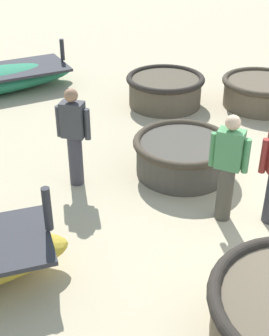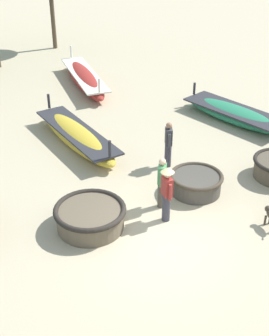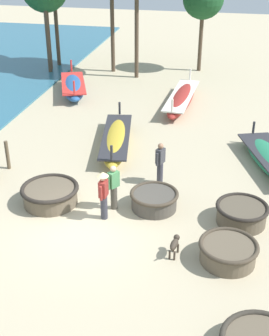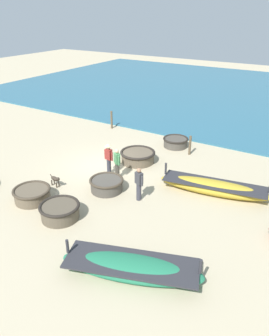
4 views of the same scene
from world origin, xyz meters
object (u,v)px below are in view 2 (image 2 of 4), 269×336
(fisherman_with_hat, at_px, (167,191))
(fisherman_standing_left, at_px, (162,182))
(coracle_tilted, at_px, (90,216))
(fisherman_standing_right, at_px, (168,143))
(coracle_far_left, at_px, (196,182))
(long_boat_blue_hull, at_px, (77,136))
(long_boat_red_hull, at_px, (84,78))
(long_boat_white_hull, at_px, (235,114))

(fisherman_with_hat, xyz_separation_m, fisherman_standing_left, (0.17, 0.63, -0.12))
(fisherman_standing_left, bearing_deg, coracle_tilted, -176.79)
(coracle_tilted, relative_size, fisherman_with_hat, 1.16)
(fisherman_standing_right, bearing_deg, coracle_far_left, -87.27)
(long_boat_blue_hull, relative_size, fisherman_with_hat, 3.09)
(coracle_tilted, distance_m, long_boat_blue_hull, 4.89)
(long_boat_blue_hull, height_order, fisherman_standing_left, fisherman_standing_left)
(coracle_tilted, xyz_separation_m, fisherman_with_hat, (2.00, -0.51, 0.61))
(coracle_far_left, bearing_deg, long_boat_red_hull, 91.51)
(coracle_tilted, bearing_deg, fisherman_with_hat, -14.29)
(fisherman_with_hat, bearing_deg, long_boat_red_hull, 83.73)
(long_boat_white_hull, distance_m, fisherman_standing_right, 4.59)
(fisherman_standing_right, relative_size, fisherman_with_hat, 0.94)
(coracle_tilted, distance_m, fisherman_with_hat, 2.15)
(coracle_tilted, bearing_deg, long_boat_blue_hull, 76.90)
(long_boat_blue_hull, distance_m, fisherman_standing_right, 3.52)
(long_boat_red_hull, relative_size, fisherman_standing_left, 3.59)
(long_boat_white_hull, height_order, fisherman_standing_right, fisherman_standing_right)
(long_boat_blue_hull, xyz_separation_m, fisherman_with_hat, (0.89, -5.27, 0.63))
(long_boat_blue_hull, bearing_deg, coracle_far_left, -61.68)
(fisherman_standing_right, bearing_deg, coracle_tilted, -148.01)
(long_boat_red_hull, relative_size, fisherman_standing_right, 3.59)
(fisherman_standing_right, bearing_deg, fisherman_with_hat, -117.70)
(coracle_tilted, height_order, long_boat_red_hull, long_boat_red_hull)
(long_boat_white_hull, bearing_deg, long_boat_red_hull, 124.64)
(coracle_far_left, height_order, long_boat_blue_hull, long_boat_blue_hull)
(coracle_far_left, height_order, long_boat_white_hull, long_boat_white_hull)
(fisherman_standing_right, bearing_deg, fisherman_standing_left, -121.29)
(long_boat_white_hull, height_order, long_boat_blue_hull, long_boat_blue_hull)
(long_boat_white_hull, relative_size, fisherman_standing_left, 3.06)
(long_boat_white_hull, xyz_separation_m, long_boat_blue_hull, (-6.29, 0.51, 0.04))
(coracle_far_left, relative_size, fisherman_standing_left, 1.02)
(long_boat_red_hull, bearing_deg, long_boat_white_hull, -55.36)
(long_boat_red_hull, relative_size, long_boat_white_hull, 1.17)
(long_boat_white_hull, xyz_separation_m, fisherman_standing_left, (-5.23, -4.13, 0.54))
(coracle_far_left, relative_size, fisherman_with_hat, 0.96)
(coracle_far_left, height_order, fisherman_standing_right, fisherman_standing_right)
(long_boat_white_hull, distance_m, fisherman_standing_left, 6.69)
(coracle_far_left, xyz_separation_m, long_boat_white_hull, (3.94, 3.85, -0.03))
(long_boat_white_hull, bearing_deg, coracle_far_left, -135.66)
(fisherman_with_hat, height_order, fisherman_standing_left, fisherman_with_hat)
(coracle_far_left, distance_m, fisherman_standing_left, 1.41)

